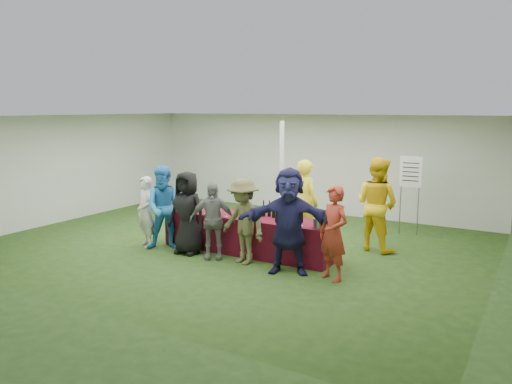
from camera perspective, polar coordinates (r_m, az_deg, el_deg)
The scene contains 18 objects.
ground at distance 10.66m, azimuth -2.52°, elevation -6.06°, with size 60.00×60.00×0.00m, color #284719.
tent at distance 11.16m, azimuth 2.95°, elevation 1.73°, with size 10.00×10.00×10.00m.
serving_table at distance 10.04m, azimuth -0.99°, elevation -4.83°, with size 3.60×0.80×0.75m, color maroon.
wine_bottles at distance 9.74m, azimuth 2.61°, elevation -2.29°, with size 0.75×0.13×0.32m.
wine_glasses at distance 9.97m, azimuth -4.04°, elevation -2.08°, with size 2.74×0.09×0.16m.
water_bottle at distance 9.98m, azimuth -0.60°, elevation -2.09°, with size 0.07×0.07×0.23m.
bar_towel at distance 9.29m, azimuth 7.44°, elevation -3.62°, with size 0.25×0.18×0.03m, color white.
dump_bucket at distance 9.00m, azimuth 7.23°, elevation -3.55°, with size 0.22×0.22×0.18m, color slate.
wine_list_sign at distance 11.81m, azimuth 17.25°, elevation 1.57°, with size 0.50×0.03×1.80m.
staff_pourer at distance 10.50m, azimuth 5.65°, elevation -1.24°, with size 0.66×0.44×1.82m, color yellow.
staff_back at distance 10.37m, azimuth 13.64°, elevation -1.36°, with size 0.93×0.72×1.91m, color yellow.
customer_0 at distance 10.63m, azimuth -12.49°, elevation -2.23°, with size 0.54×0.35×1.48m, color silver.
customer_1 at distance 10.34m, azimuth -10.29°, elevation -1.79°, with size 0.84×0.65×1.72m, color #287FC6.
customer_2 at distance 9.96m, azimuth -7.86°, elevation -2.36°, with size 0.81×0.53×1.65m, color black.
customer_3 at distance 9.59m, azimuth -5.02°, elevation -3.27°, with size 0.88×0.36×1.50m, color slate.
customer_4 at distance 9.25m, azimuth -1.48°, elevation -3.36°, with size 1.04×0.60×1.61m, color brown.
customer_5 at distance 8.71m, azimuth 3.76°, elevation -3.31°, with size 1.73×0.55×1.87m, color #1A1A42.
customer_6 at distance 8.46m, azimuth 8.85°, elevation -4.67°, with size 0.59×0.39×1.62m, color #9C2D1E.
Camera 1 is at (5.59, -8.61, 2.88)m, focal length 35.00 mm.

